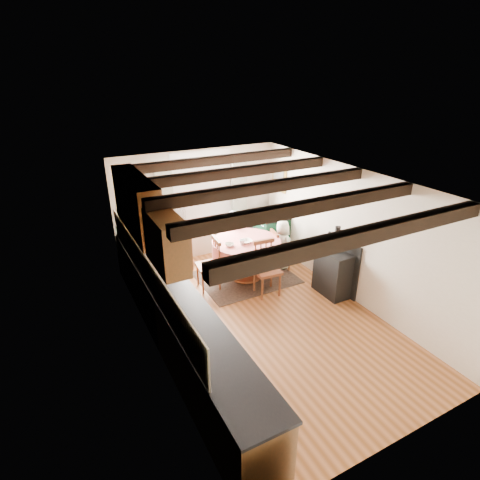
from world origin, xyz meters
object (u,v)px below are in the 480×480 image
chair_left (208,264)px  dining_table (246,260)px  chair_near (267,269)px  cup (242,242)px  chair_right (281,250)px  child_far (233,236)px  aga_range (266,232)px  cast_iron_stove (334,261)px  child_right (282,245)px

chair_left → dining_table: bearing=96.1°
chair_near → dining_table: bearing=98.4°
cup → chair_right: bearing=6.6°
child_far → cup: size_ratio=10.91×
chair_left → chair_right: bearing=95.7°
chair_near → chair_left: 1.13m
chair_near → child_far: bearing=93.0°
aga_range → cup: aga_range is taller
aga_range → cast_iron_stove: bearing=-87.1°
chair_right → child_far: size_ratio=0.74×
aga_range → cast_iron_stove: (0.11, -2.19, 0.21)m
cast_iron_stove → chair_right: bearing=104.6°
dining_table → chair_left: chair_left is taller
chair_near → child_right: bearing=47.3°
chair_right → cast_iron_stove: 1.33m
chair_left → aga_range: 2.08m
child_right → chair_near: bearing=132.7°
dining_table → aga_range: aga_range is taller
dining_table → aga_range: (1.03, 0.92, 0.06)m
cast_iron_stove → aga_range: bearing=92.9°
chair_right → child_right: child_right is taller
child_right → cup: bearing=99.4°
chair_near → cup: bearing=113.3°
cast_iron_stove → cup: 1.75m
dining_table → cast_iron_stove: 1.73m
chair_right → child_right: bearing=-37.9°
chair_near → chair_right: (0.76, 0.71, -0.08)m
cast_iron_stove → child_far: 2.30m
chair_left → cast_iron_stove: cast_iron_stove is taller
cup → child_right: bearing=9.7°
child_far → chair_near: bearing=105.0°
dining_table → child_far: size_ratio=1.13×
cast_iron_stove → child_far: bearing=117.4°
chair_near → child_far: size_ratio=0.87×
dining_table → cup: bearing=-142.6°
aga_range → cast_iron_stove: 2.21m
chair_left → aga_range: (1.86, 0.93, -0.04)m
dining_table → chair_left: 0.83m
aga_range → cup: bearing=-138.7°
dining_table → chair_near: (0.05, -0.72, 0.11)m
dining_table → chair_right: size_ratio=1.53×
chair_left → cast_iron_stove: (1.97, -1.27, 0.17)m
chair_left → child_right: (1.71, 0.07, 0.02)m
chair_right → aga_range: 0.95m
chair_near → cup: chair_near is taller
cast_iron_stove → child_right: 1.36m
cast_iron_stove → dining_table: bearing=131.9°
chair_near → child_far: 1.49m
chair_right → child_far: 1.08m
child_far → chair_right: bearing=149.3°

